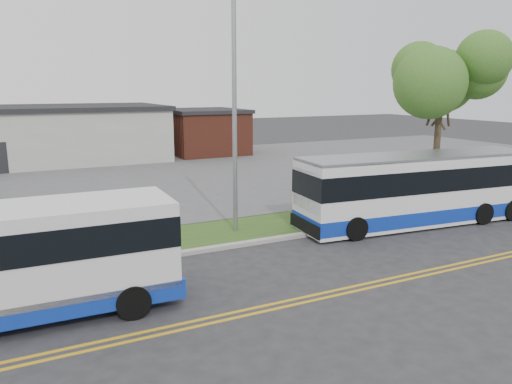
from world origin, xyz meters
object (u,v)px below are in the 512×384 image
tree_east (442,78)px  shuttle_bus (50,257)px  transit_bus (418,189)px  streetlight_near (235,101)px

tree_east → shuttle_bus: size_ratio=1.09×
transit_bus → streetlight_near: bearing=169.4°
streetlight_near → shuttle_bus: 9.30m
streetlight_near → transit_bus: size_ratio=0.86×
tree_east → shuttle_bus: 19.43m
tree_east → shuttle_bus: (-18.23, -4.82, -4.65)m
tree_east → streetlight_near: (-11.00, -0.27, -0.97)m
streetlight_near → shuttle_bus: bearing=-147.9°
tree_east → shuttle_bus: bearing=-165.2°
transit_bus → shuttle_bus: bearing=-165.6°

